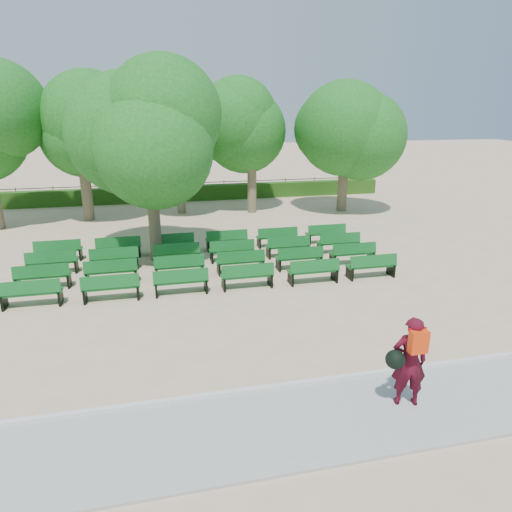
{
  "coord_description": "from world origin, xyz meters",
  "views": [
    {
      "loc": [
        -1.47,
        -13.85,
        5.38
      ],
      "look_at": [
        1.5,
        -1.0,
        1.1
      ],
      "focal_mm": 32.0,
      "sensor_mm": 36.0,
      "label": 1
    }
  ],
  "objects": [
    {
      "name": "bench_array",
      "position": [
        0.26,
        1.3,
        0.08
      ],
      "size": [
        1.66,
        0.6,
        1.03
      ],
      "rotation": [
        0.0,
        0.0,
        -0.05
      ],
      "color": "#106021",
      "rests_on": "ground"
    },
    {
      "name": "paving",
      "position": [
        0.0,
        -7.4,
        0.03
      ],
      "size": [
        30.0,
        2.2,
        0.06
      ],
      "primitive_type": "cube",
      "color": "#A8A9A4",
      "rests_on": "ground"
    },
    {
      "name": "tree_among",
      "position": [
        -1.43,
        2.76,
        4.44
      ],
      "size": [
        4.91,
        4.91,
        6.66
      ],
      "color": "brown",
      "rests_on": "ground"
    },
    {
      "name": "person",
      "position": [
        2.91,
        -7.32,
        0.98
      ],
      "size": [
        0.88,
        0.57,
        1.78
      ],
      "rotation": [
        0.0,
        0.0,
        2.91
      ],
      "color": "#470A18",
      "rests_on": "ground"
    },
    {
      "name": "fence",
      "position": [
        0.0,
        14.4,
        0.0
      ],
      "size": [
        26.0,
        0.1,
        1.02
      ],
      "primitive_type": null,
      "color": "black",
      "rests_on": "ground"
    },
    {
      "name": "tree_line",
      "position": [
        0.0,
        10.0,
        0.0
      ],
      "size": [
        21.8,
        6.8,
        7.04
      ],
      "primitive_type": null,
      "color": "#206F20",
      "rests_on": "ground"
    },
    {
      "name": "ground",
      "position": [
        0.0,
        0.0,
        0.0
      ],
      "size": [
        120.0,
        120.0,
        0.0
      ],
      "primitive_type": "plane",
      "color": "#CDAA88"
    },
    {
      "name": "curb",
      "position": [
        0.0,
        -6.25,
        0.05
      ],
      "size": [
        30.0,
        0.12,
        0.1
      ],
      "primitive_type": "cube",
      "color": "silver",
      "rests_on": "ground"
    },
    {
      "name": "hedge",
      "position": [
        0.0,
        14.0,
        0.45
      ],
      "size": [
        26.0,
        0.7,
        0.9
      ],
      "primitive_type": "cube",
      "color": "#265315",
      "rests_on": "ground"
    }
  ]
}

